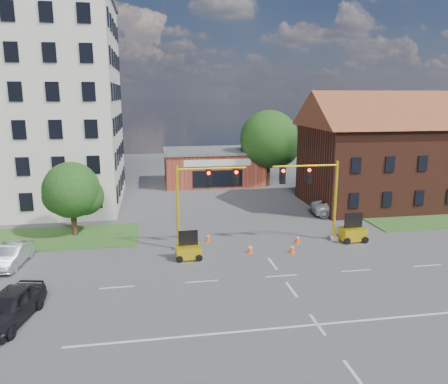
# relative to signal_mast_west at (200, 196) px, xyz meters

# --- Properties ---
(ground) EXTENTS (120.00, 120.00, 0.00)m
(ground) POSITION_rel_signal_mast_west_xyz_m (4.36, -6.00, -3.92)
(ground) COLOR #464648
(ground) RESTS_ON ground
(grass_verge_ne) EXTENTS (14.00, 4.00, 0.08)m
(grass_verge_ne) POSITION_rel_signal_mast_west_xyz_m (22.36, 3.00, -3.88)
(grass_verge_ne) COLOR #2E5720
(grass_verge_ne) RESTS_ON ground
(lane_markings) EXTENTS (60.00, 36.00, 0.01)m
(lane_markings) POSITION_rel_signal_mast_west_xyz_m (4.36, -9.00, -3.91)
(lane_markings) COLOR silver
(lane_markings) RESTS_ON ground
(office_block) EXTENTS (18.40, 15.40, 20.60)m
(office_block) POSITION_rel_signal_mast_west_xyz_m (-15.64, 15.91, 6.39)
(office_block) COLOR beige
(office_block) RESTS_ON ground
(brick_shop) EXTENTS (12.40, 8.40, 4.30)m
(brick_shop) POSITION_rel_signal_mast_west_xyz_m (4.36, 23.99, -1.76)
(brick_shop) COLOR maroon
(brick_shop) RESTS_ON ground
(townhouse_row) EXTENTS (21.00, 11.00, 11.50)m
(townhouse_row) POSITION_rel_signal_mast_west_xyz_m (22.36, 10.00, 2.01)
(townhouse_row) COLOR #4C2316
(townhouse_row) RESTS_ON ground
(tree_large) EXTENTS (7.40, 7.05, 9.31)m
(tree_large) POSITION_rel_signal_mast_west_xyz_m (11.22, 21.08, 1.62)
(tree_large) COLOR #342412
(tree_large) RESTS_ON ground
(tree_nw_front) EXTENTS (4.64, 4.42, 5.95)m
(tree_nw_front) POSITION_rel_signal_mast_west_xyz_m (-9.42, 4.58, -0.34)
(tree_nw_front) COLOR #342412
(tree_nw_front) RESTS_ON ground
(signal_mast_west) EXTENTS (5.30, 0.60, 6.20)m
(signal_mast_west) POSITION_rel_signal_mast_west_xyz_m (0.00, 0.00, 0.00)
(signal_mast_west) COLOR gray
(signal_mast_west) RESTS_ON ground
(signal_mast_east) EXTENTS (5.30, 0.60, 6.20)m
(signal_mast_east) POSITION_rel_signal_mast_west_xyz_m (8.71, 0.00, 0.00)
(signal_mast_east) COLOR gray
(signal_mast_east) RESTS_ON ground
(trailer_west) EXTENTS (1.75, 1.21, 1.93)m
(trailer_west) POSITION_rel_signal_mast_west_xyz_m (-1.10, -2.11, -3.32)
(trailer_west) COLOR yellow
(trailer_west) RESTS_ON ground
(trailer_east) EXTENTS (1.94, 1.35, 2.13)m
(trailer_east) POSITION_rel_signal_mast_west_xyz_m (11.69, -0.50, -3.25)
(trailer_east) COLOR yellow
(trailer_east) RESTS_ON ground
(cone_a) EXTENTS (0.40, 0.40, 0.70)m
(cone_a) POSITION_rel_signal_mast_west_xyz_m (3.33, -1.70, -3.58)
(cone_a) COLOR #FF4D0D
(cone_a) RESTS_ON ground
(cone_b) EXTENTS (0.40, 0.40, 0.70)m
(cone_b) POSITION_rel_signal_mast_west_xyz_m (0.73, 1.33, -3.58)
(cone_b) COLOR #FF4D0D
(cone_b) RESTS_ON ground
(cone_c) EXTENTS (0.40, 0.40, 0.70)m
(cone_c) POSITION_rel_signal_mast_west_xyz_m (6.31, -2.19, -3.58)
(cone_c) COLOR #FF4D0D
(cone_c) RESTS_ON ground
(cone_d) EXTENTS (0.40, 0.40, 0.70)m
(cone_d) POSITION_rel_signal_mast_west_xyz_m (7.40, -0.17, -3.58)
(cone_d) COLOR #FF4D0D
(cone_d) RESTS_ON ground
(pickup_white) EXTENTS (5.83, 3.22, 1.55)m
(pickup_white) POSITION_rel_signal_mast_west_xyz_m (14.02, 6.63, -3.15)
(pickup_white) COLOR silver
(pickup_white) RESTS_ON ground
(sedan_dark) EXTENTS (2.93, 5.17, 1.66)m
(sedan_dark) POSITION_rel_signal_mast_west_xyz_m (-10.56, -9.18, -3.09)
(sedan_dark) COLOR black
(sedan_dark) RESTS_ON ground
(sedan_silver_front) EXTENTS (1.97, 4.44, 1.42)m
(sedan_silver_front) POSITION_rel_signal_mast_west_xyz_m (-12.68, -1.35, -3.21)
(sedan_silver_front) COLOR #A1A5A9
(sedan_silver_front) RESTS_ON ground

